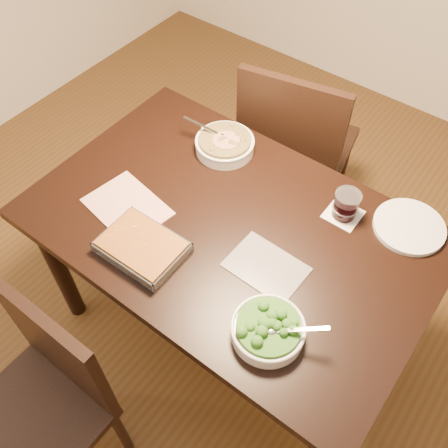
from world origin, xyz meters
name	(u,v)px	position (x,y,z in m)	size (l,w,h in m)	color
ground	(229,324)	(0.00, 0.00, 0.00)	(4.00, 4.00, 0.00)	#4F2F16
table	(231,241)	(0.00, 0.00, 0.65)	(1.40, 0.90, 0.75)	black
magazine_a	(127,207)	(-0.34, -0.16, 0.75)	(0.29, 0.21, 0.01)	#B03B32
magazine_b	(266,267)	(0.20, -0.07, 0.75)	(0.25, 0.18, 0.00)	#292A32
coaster	(343,214)	(0.29, 0.28, 0.75)	(0.12, 0.12, 0.00)	white
stew_bowl	(225,144)	(-0.24, 0.29, 0.78)	(0.25, 0.23, 0.09)	white
broccoli_bowl	(268,329)	(0.33, -0.26, 0.78)	(0.23, 0.22, 0.09)	white
baking_dish	(142,247)	(-0.17, -0.27, 0.77)	(0.28, 0.21, 0.05)	silver
wine_tumbler	(346,204)	(0.29, 0.28, 0.81)	(0.09, 0.09, 0.10)	black
dinner_plate	(409,227)	(0.50, 0.36, 0.76)	(0.25, 0.25, 0.02)	silver
chair_near	(45,396)	(-0.18, -0.77, 0.50)	(0.42, 0.42, 0.89)	black
chair_far	(294,146)	(-0.13, 0.67, 0.55)	(0.54, 0.54, 0.98)	black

